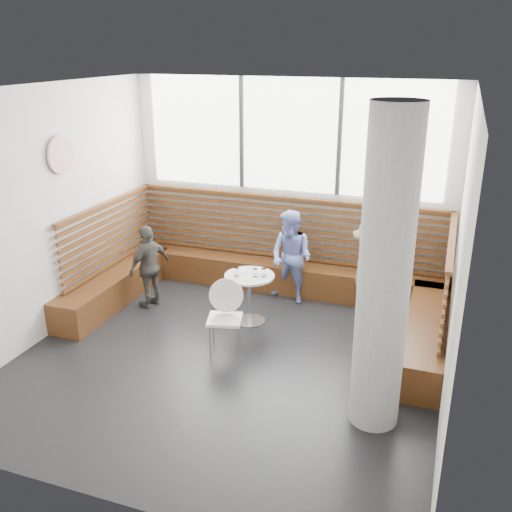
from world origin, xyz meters
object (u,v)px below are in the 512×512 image
(concrete_column, at_px, (385,275))
(child_left, at_px, (150,266))
(cafe_chair, at_px, (227,311))
(adult_man, at_px, (372,279))
(child_back, at_px, (291,257))
(cafe_table, at_px, (250,288))

(concrete_column, relative_size, child_left, 2.61)
(cafe_chair, height_order, adult_man, adult_man)
(concrete_column, height_order, adult_man, concrete_column)
(cafe_chair, bearing_deg, concrete_column, -38.04)
(child_left, bearing_deg, child_back, 133.51)
(concrete_column, relative_size, adult_man, 2.01)
(cafe_table, distance_m, cafe_chair, 0.80)
(cafe_chair, distance_m, child_left, 1.76)
(cafe_chair, bearing_deg, child_left, 136.77)
(concrete_column, height_order, cafe_chair, concrete_column)
(cafe_chair, xyz_separation_m, child_back, (0.35, 1.67, 0.16))
(adult_man, height_order, child_left, adult_man)
(concrete_column, distance_m, adult_man, 2.03)
(adult_man, bearing_deg, concrete_column, -163.06)
(cafe_table, xyz_separation_m, adult_man, (1.62, 0.20, 0.29))
(cafe_chair, distance_m, child_back, 1.71)
(adult_man, relative_size, child_left, 1.30)
(child_back, relative_size, child_left, 1.13)
(cafe_chair, relative_size, adult_man, 0.57)
(adult_man, bearing_deg, cafe_chair, 128.02)
(cafe_chair, bearing_deg, adult_man, 16.40)
(cafe_chair, height_order, child_back, child_back)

